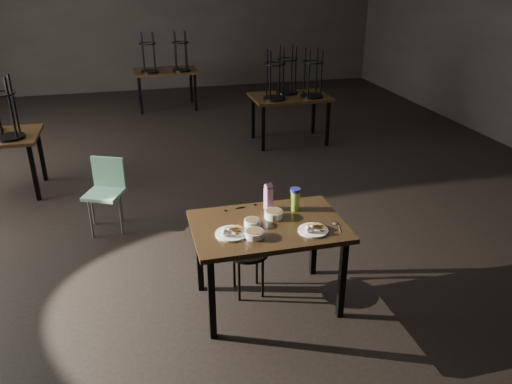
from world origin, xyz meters
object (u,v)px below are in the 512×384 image
object	(u,v)px
juice_carton	(268,197)
school_chair	(106,187)
main_table	(268,233)
bentwood_chair	(245,244)
water_bottle	(295,199)

from	to	relation	value
juice_carton	school_chair	world-z (taller)	juice_carton
main_table	juice_carton	size ratio (longest dim) A/B	5.11
bentwood_chair	school_chair	world-z (taller)	school_chair
juice_carton	water_bottle	distance (m)	0.22
water_bottle	school_chair	distance (m)	2.24
juice_carton	bentwood_chair	xyz separation A→B (m)	(-0.20, -0.02, -0.41)
bentwood_chair	school_chair	xyz separation A→B (m)	(-1.17, 1.48, 0.01)
water_bottle	bentwood_chair	xyz separation A→B (m)	(-0.41, 0.05, -0.40)
juice_carton	water_bottle	size ratio (longest dim) A/B	1.21
main_table	school_chair	distance (m)	2.17
main_table	water_bottle	size ratio (longest dim) A/B	6.20
juice_carton	school_chair	size ratio (longest dim) A/B	0.30
bentwood_chair	school_chair	bearing A→B (deg)	118.19
bentwood_chair	school_chair	distance (m)	1.89
school_chair	juice_carton	bearing A→B (deg)	-22.75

